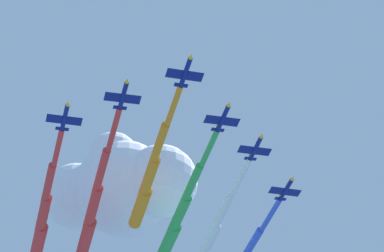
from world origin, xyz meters
TOP-DOWN VIEW (x-y plane):
  - jet_lead at (17.06, -14.53)m, footprint 38.29×53.98m
  - jet_port_inner at (14.72, -30.64)m, footprint 40.10×54.72m
  - jet_starboard_inner at (36.40, -21.39)m, footprint 43.57×61.64m
  - jet_port_mid at (12.88, -49.60)m, footprint 42.72×59.81m
  - jet_starboard_mid at (50.38, -19.36)m, footprint 40.56×55.61m
  - cloud_puff at (39.58, -44.30)m, footprint 52.17×33.69m

SIDE VIEW (x-z plane):
  - jet_port_inner at x=14.72m, z-range 145.53..149.38m
  - jet_lead at x=17.06m, z-range 146.67..150.44m
  - jet_starboard_inner at x=36.40m, z-range 146.69..150.53m
  - jet_starboard_mid at x=50.38m, z-range 146.72..150.54m
  - jet_port_mid at x=12.88m, z-range 148.23..152.01m
  - cloud_puff at x=39.58m, z-range 157.98..190.89m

